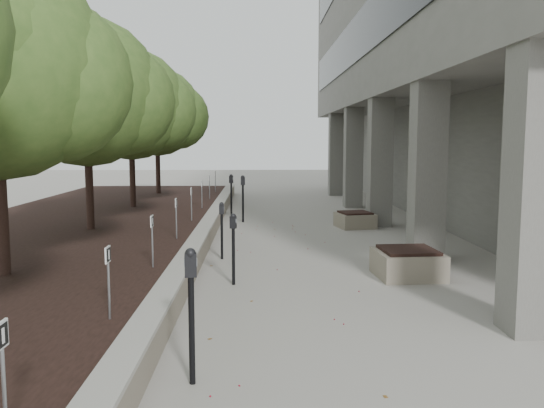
{
  "coord_description": "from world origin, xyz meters",
  "views": [
    {
      "loc": [
        -0.42,
        -6.62,
        2.71
      ],
      "look_at": [
        -0.09,
        6.88,
        1.17
      ],
      "focal_mm": 37.16,
      "sensor_mm": 36.0,
      "label": 1
    }
  ],
  "objects": [
    {
      "name": "ground",
      "position": [
        0.0,
        0.0,
        0.0
      ],
      "size": [
        90.0,
        90.0,
        0.0
      ],
      "primitive_type": "plane",
      "color": "gray",
      "rests_on": "ground"
    },
    {
      "name": "parking_sign_7",
      "position": [
        -2.35,
        15.5,
        0.88
      ],
      "size": [
        0.04,
        0.22,
        0.96
      ],
      "primitive_type": null,
      "color": "black",
      "rests_on": "planting_bed"
    },
    {
      "name": "parking_sign_4",
      "position": [
        -2.35,
        6.5,
        0.88
      ],
      "size": [
        0.04,
        0.22,
        0.96
      ],
      "primitive_type": null,
      "color": "black",
      "rests_on": "planting_bed"
    },
    {
      "name": "parking_sign_8",
      "position": [
        -2.35,
        18.5,
        0.88
      ],
      "size": [
        0.04,
        0.22,
        0.96
      ],
      "primitive_type": null,
      "color": "black",
      "rests_on": "planting_bed"
    },
    {
      "name": "parking_meter_5",
      "position": [
        -1.39,
        13.32,
        0.75
      ],
      "size": [
        0.17,
        0.14,
        1.51
      ],
      "primitive_type": null,
      "rotation": [
        0.0,
        0.0,
        -0.29
      ],
      "color": "black",
      "rests_on": "ground"
    },
    {
      "name": "parking_meter_1",
      "position": [
        -1.16,
        -0.58,
        0.77
      ],
      "size": [
        0.16,
        0.13,
        1.54
      ],
      "primitive_type": null,
      "rotation": [
        0.0,
        0.0,
        0.12
      ],
      "color": "black",
      "rests_on": "ground"
    },
    {
      "name": "parking_sign_3",
      "position": [
        -2.35,
        3.5,
        0.88
      ],
      "size": [
        0.04,
        0.22,
        0.96
      ],
      "primitive_type": null,
      "color": "black",
      "rests_on": "planting_bed"
    },
    {
      "name": "crabapple_tree_3",
      "position": [
        -4.8,
        8.0,
        3.12
      ],
      "size": [
        4.6,
        4.0,
        5.44
      ],
      "primitive_type": null,
      "color": "#395B22",
      "rests_on": "planting_bed"
    },
    {
      "name": "parking_sign_1",
      "position": [
        -2.35,
        -2.5,
        0.88
      ],
      "size": [
        0.04,
        0.22,
        0.96
      ],
      "primitive_type": null,
      "color": "black",
      "rests_on": "planting_bed"
    },
    {
      "name": "parking_sign_5",
      "position": [
        -2.35,
        9.5,
        0.88
      ],
      "size": [
        0.04,
        0.22,
        0.96
      ],
      "primitive_type": null,
      "color": "black",
      "rests_on": "planting_bed"
    },
    {
      "name": "planter_front",
      "position": [
        2.54,
        4.26,
        0.29
      ],
      "size": [
        1.31,
        1.31,
        0.57
      ],
      "primitive_type": null,
      "rotation": [
        0.0,
        0.0,
        0.07
      ],
      "color": "gray",
      "rests_on": "ground"
    },
    {
      "name": "parking_sign_2",
      "position": [
        -2.35,
        0.5,
        0.88
      ],
      "size": [
        0.04,
        0.22,
        0.96
      ],
      "primitive_type": null,
      "color": "black",
      "rests_on": "planting_bed"
    },
    {
      "name": "parking_sign_6",
      "position": [
        -2.35,
        12.5,
        0.88
      ],
      "size": [
        0.04,
        0.22,
        0.96
      ],
      "primitive_type": null,
      "color": "black",
      "rests_on": "planting_bed"
    },
    {
      "name": "planting_bed",
      "position": [
        -5.5,
        9.0,
        0.2
      ],
      "size": [
        7.0,
        26.0,
        0.4
      ],
      "primitive_type": "cube",
      "color": "black",
      "rests_on": "ground"
    },
    {
      "name": "parking_meter_3",
      "position": [
        -1.26,
        6.05,
        0.66
      ],
      "size": [
        0.13,
        0.1,
        1.31
      ],
      "primitive_type": null,
      "rotation": [
        0.0,
        0.0,
        0.05
      ],
      "color": "black",
      "rests_on": "ground"
    },
    {
      "name": "crabapple_tree_5",
      "position": [
        -4.8,
        18.0,
        3.12
      ],
      "size": [
        4.6,
        4.0,
        5.44
      ],
      "primitive_type": null,
      "color": "#395B22",
      "rests_on": "planting_bed"
    },
    {
      "name": "parking_meter_4",
      "position": [
        -0.94,
        11.89,
        0.78
      ],
      "size": [
        0.17,
        0.14,
        1.56
      ],
      "primitive_type": null,
      "rotation": [
        0.0,
        0.0,
        0.18
      ],
      "color": "black",
      "rests_on": "ground"
    },
    {
      "name": "parking_meter_2",
      "position": [
        -0.89,
        3.74,
        0.68
      ],
      "size": [
        0.16,
        0.13,
        1.36
      ],
      "primitive_type": null,
      "rotation": [
        0.0,
        0.0,
        -0.28
      ],
      "color": "black",
      "rests_on": "ground"
    },
    {
      "name": "berry_scatter",
      "position": [
        -0.1,
        5.0,
        0.01
      ],
      "size": [
        3.3,
        14.1,
        0.02
      ],
      "primitive_type": null,
      "color": "maroon",
      "rests_on": "ground"
    },
    {
      "name": "retaining_wall",
      "position": [
        -1.82,
        9.0,
        0.25
      ],
      "size": [
        0.39,
        26.0,
        0.5
      ],
      "primitive_type": null,
      "color": "gray",
      "rests_on": "ground"
    },
    {
      "name": "crabapple_tree_4",
      "position": [
        -4.8,
        13.0,
        3.12
      ],
      "size": [
        4.6,
        4.0,
        5.44
      ],
      "primitive_type": null,
      "color": "#395B22",
      "rests_on": "planting_bed"
    },
    {
      "name": "planter_back",
      "position": [
        2.59,
        10.65,
        0.25
      ],
      "size": [
        1.25,
        1.25,
        0.49
      ],
      "primitive_type": null,
      "rotation": [
        0.0,
        0.0,
        0.21
      ],
      "color": "gray",
      "rests_on": "ground"
    }
  ]
}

